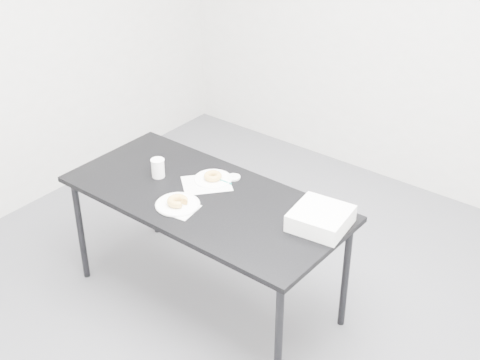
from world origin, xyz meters
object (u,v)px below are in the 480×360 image
Objects in this scene: scorecard at (207,184)px; pen at (223,181)px; coffee_cup at (158,168)px; donut_far at (213,176)px; table at (205,205)px; bakery_box at (321,218)px; donut_near at (177,201)px; plate_near at (178,204)px; plate_far at (213,179)px.

scorecard is 0.10m from pen.
pen is at bearing 28.95° from coffee_cup.
pen is 0.07m from donut_far.
bakery_box is (0.70, 0.16, 0.11)m from table.
scorecard is 2.39× the size of donut_near.
pen is 0.73m from bakery_box.
scorecard is 0.29m from donut_near.
pen is 1.11× the size of donut_near.
plate_near is 0.35m from plate_far.
pen reaches higher than table.
scorecard is 2.42× the size of coffee_cup.
bakery_box is at bearing 43.41° from scorecard.
donut_near is (0.03, -0.29, 0.03)m from scorecard.
donut_far reaches higher than pen.
table is 5.78× the size of bakery_box.
pen is 0.52× the size of plate_near.
table is 7.31× the size of plate_far.
scorecard is 0.29m from plate_near.
scorecard is at bearing 21.67° from coffee_cup.
plate_far reaches higher than table.
scorecard is (-0.08, 0.11, 0.06)m from table.
bakery_box is (0.73, -0.04, 0.04)m from pen.
plate_near is 0.02m from donut_near.
donut_near is at bearing -44.25° from scorecard.
table is 0.15m from scorecard.
table is 5.97× the size of scorecard.
plate_far is (-0.09, 0.18, 0.06)m from table.
donut_far is (-0.06, -0.02, 0.02)m from pen.
donut_far is at bearing 132.31° from scorecard.
plate_near is at bearing -85.27° from donut_far.
donut_far is 0.37× the size of bakery_box.
bakery_box is at bearing -5.58° from pen.
plate_far is 2.13× the size of donut_far.
donut_near reaches higher than scorecard.
bakery_box is (0.79, 0.04, 0.05)m from scorecard.
plate_far is (-0.06, -0.02, -0.00)m from pen.
table is 14.24× the size of donut_near.
donut_far is at bearing 171.28° from bakery_box.
donut_near is at bearing -97.84° from pen.
bakery_box is (0.79, -0.02, 0.03)m from donut_far.
coffee_cup is (-0.35, -0.20, 0.05)m from pen.
plate_near is 2.16× the size of coffee_cup.
bakery_box is at bearing 8.31° from coffee_cup.
coffee_cup is (-0.29, -0.18, 0.04)m from donut_far.
scorecard is 0.07m from donut_far.
scorecard is at bearing 175.83° from bakery_box.
coffee_cup is (-0.32, 0.17, 0.03)m from donut_near.
plate_far is (-0.00, 0.06, 0.00)m from scorecard.
coffee_cup reaches higher than plate_far.
table is at bearing -85.67° from pen.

